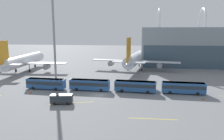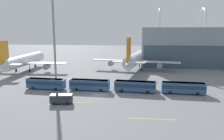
{
  "view_description": "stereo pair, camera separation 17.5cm",
  "coord_description": "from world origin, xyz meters",
  "px_view_note": "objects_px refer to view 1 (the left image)",
  "views": [
    {
      "loc": [
        11.67,
        -57.7,
        17.54
      ],
      "look_at": [
        1.26,
        18.15,
        4.0
      ],
      "focal_mm": 35.0,
      "sensor_mm": 36.0,
      "label": 1
    },
    {
      "loc": [
        11.84,
        -57.68,
        17.54
      ],
      "look_at": [
        1.26,
        18.15,
        4.0
      ],
      "focal_mm": 35.0,
      "sensor_mm": 36.0,
      "label": 2
    }
  ],
  "objects_px": {
    "shuttle_bus_0": "(46,83)",
    "floodlight_mast": "(54,25)",
    "shuttle_bus_1": "(90,84)",
    "service_van_foreground": "(62,98)",
    "airliner_at_gate_near": "(23,61)",
    "shuttle_bus_2": "(135,86)",
    "airliner_at_gate_far": "(135,59)",
    "traffic_cone_1": "(204,99)",
    "shuttle_bus_3": "(183,87)",
    "traffic_cone_0": "(30,92)"
  },
  "relations": [
    {
      "from": "shuttle_bus_0",
      "to": "floodlight_mast",
      "type": "height_order",
      "value": "floodlight_mast"
    },
    {
      "from": "service_van_foreground",
      "to": "traffic_cone_1",
      "type": "xyz_separation_m",
      "value": [
        35.57,
        8.06,
        -1.04
      ]
    },
    {
      "from": "service_van_foreground",
      "to": "traffic_cone_0",
      "type": "bearing_deg",
      "value": -39.84
    },
    {
      "from": "airliner_at_gate_far",
      "to": "shuttle_bus_0",
      "type": "bearing_deg",
      "value": 153.26
    },
    {
      "from": "traffic_cone_0",
      "to": "traffic_cone_1",
      "type": "bearing_deg",
      "value": 1.01
    },
    {
      "from": "shuttle_bus_0",
      "to": "service_van_foreground",
      "type": "xyz_separation_m",
      "value": [
        9.68,
        -12.47,
        -0.58
      ]
    },
    {
      "from": "service_van_foreground",
      "to": "airliner_at_gate_near",
      "type": "bearing_deg",
      "value": -59.63
    },
    {
      "from": "shuttle_bus_3",
      "to": "traffic_cone_0",
      "type": "height_order",
      "value": "shuttle_bus_3"
    },
    {
      "from": "airliner_at_gate_near",
      "to": "shuttle_bus_3",
      "type": "bearing_deg",
      "value": -116.35
    },
    {
      "from": "service_van_foreground",
      "to": "floodlight_mast",
      "type": "xyz_separation_m",
      "value": [
        -10.06,
        21.31,
        18.29
      ]
    },
    {
      "from": "airliner_at_gate_far",
      "to": "traffic_cone_1",
      "type": "relative_size",
      "value": 61.99
    },
    {
      "from": "airliner_at_gate_far",
      "to": "shuttle_bus_2",
      "type": "xyz_separation_m",
      "value": [
        1.3,
        -36.91,
        -3.26
      ]
    },
    {
      "from": "shuttle_bus_1",
      "to": "floodlight_mast",
      "type": "distance_m",
      "value": 24.1
    },
    {
      "from": "shuttle_bus_0",
      "to": "shuttle_bus_3",
      "type": "bearing_deg",
      "value": 3.62
    },
    {
      "from": "airliner_at_gate_far",
      "to": "shuttle_bus_2",
      "type": "relative_size",
      "value": 3.29
    },
    {
      "from": "airliner_at_gate_far",
      "to": "traffic_cone_1",
      "type": "height_order",
      "value": "airliner_at_gate_far"
    },
    {
      "from": "service_van_foreground",
      "to": "traffic_cone_1",
      "type": "distance_m",
      "value": 36.49
    },
    {
      "from": "shuttle_bus_1",
      "to": "service_van_foreground",
      "type": "distance_m",
      "value": 13.5
    },
    {
      "from": "shuttle_bus_0",
      "to": "shuttle_bus_1",
      "type": "distance_m",
      "value": 13.64
    },
    {
      "from": "airliner_at_gate_far",
      "to": "shuttle_bus_0",
      "type": "height_order",
      "value": "airliner_at_gate_far"
    },
    {
      "from": "airliner_at_gate_near",
      "to": "traffic_cone_1",
      "type": "relative_size",
      "value": 60.97
    },
    {
      "from": "service_van_foreground",
      "to": "shuttle_bus_2",
      "type": "bearing_deg",
      "value": -152.66
    },
    {
      "from": "airliner_at_gate_near",
      "to": "shuttle_bus_3",
      "type": "xyz_separation_m",
      "value": [
        64.0,
        -27.01,
        -2.83
      ]
    },
    {
      "from": "airliner_at_gate_near",
      "to": "service_van_foreground",
      "type": "bearing_deg",
      "value": -144.14
    },
    {
      "from": "shuttle_bus_2",
      "to": "traffic_cone_0",
      "type": "xyz_separation_m",
      "value": [
        -29.66,
        -5.69,
        -1.54
      ]
    },
    {
      "from": "shuttle_bus_3",
      "to": "shuttle_bus_2",
      "type": "bearing_deg",
      "value": -177.54
    },
    {
      "from": "shuttle_bus_2",
      "to": "airliner_at_gate_near",
      "type": "bearing_deg",
      "value": 155.62
    },
    {
      "from": "shuttle_bus_2",
      "to": "traffic_cone_1",
      "type": "bearing_deg",
      "value": -11.16
    },
    {
      "from": "shuttle_bus_0",
      "to": "shuttle_bus_1",
      "type": "relative_size",
      "value": 1.0
    },
    {
      "from": "shuttle_bus_0",
      "to": "shuttle_bus_2",
      "type": "bearing_deg",
      "value": 3.78
    },
    {
      "from": "shuttle_bus_2",
      "to": "shuttle_bus_3",
      "type": "bearing_deg",
      "value": 4.35
    },
    {
      "from": "airliner_at_gate_far",
      "to": "shuttle_bus_1",
      "type": "distance_m",
      "value": 39.07
    },
    {
      "from": "airliner_at_gate_near",
      "to": "shuttle_bus_1",
      "type": "bearing_deg",
      "value": -129.9
    },
    {
      "from": "airliner_at_gate_near",
      "to": "shuttle_bus_0",
      "type": "relative_size",
      "value": 3.25
    },
    {
      "from": "traffic_cone_0",
      "to": "shuttle_bus_3",
      "type": "bearing_deg",
      "value": 7.62
    },
    {
      "from": "floodlight_mast",
      "to": "traffic_cone_1",
      "type": "bearing_deg",
      "value": -16.19
    },
    {
      "from": "airliner_at_gate_far",
      "to": "floodlight_mast",
      "type": "xyz_separation_m",
      "value": [
        -26.34,
        -28.51,
        14.45
      ]
    },
    {
      "from": "shuttle_bus_0",
      "to": "service_van_foreground",
      "type": "bearing_deg",
      "value": -49.33
    },
    {
      "from": "airliner_at_gate_near",
      "to": "service_van_foreground",
      "type": "xyz_separation_m",
      "value": [
        32.79,
        -40.02,
        -3.41
      ]
    },
    {
      "from": "airliner_at_gate_far",
      "to": "shuttle_bus_2",
      "type": "distance_m",
      "value": 37.08
    },
    {
      "from": "airliner_at_gate_near",
      "to": "shuttle_bus_3",
      "type": "height_order",
      "value": "airliner_at_gate_near"
    },
    {
      "from": "airliner_at_gate_near",
      "to": "shuttle_bus_0",
      "type": "height_order",
      "value": "airliner_at_gate_near"
    },
    {
      "from": "airliner_at_gate_near",
      "to": "shuttle_bus_0",
      "type": "bearing_deg",
      "value": -143.47
    },
    {
      "from": "shuttle_bus_2",
      "to": "airliner_at_gate_far",
      "type": "bearing_deg",
      "value": 95.92
    },
    {
      "from": "shuttle_bus_0",
      "to": "shuttle_bus_2",
      "type": "distance_m",
      "value": 27.26
    },
    {
      "from": "airliner_at_gate_near",
      "to": "traffic_cone_1",
      "type": "distance_m",
      "value": 75.6
    },
    {
      "from": "shuttle_bus_0",
      "to": "airliner_at_gate_near",
      "type": "bearing_deg",
      "value": 132.85
    },
    {
      "from": "service_van_foreground",
      "to": "shuttle_bus_0",
      "type": "bearing_deg",
      "value": -61.14
    },
    {
      "from": "airliner_at_gate_near",
      "to": "airliner_at_gate_far",
      "type": "xyz_separation_m",
      "value": [
        49.07,
        9.8,
        0.43
      ]
    },
    {
      "from": "airliner_at_gate_near",
      "to": "airliner_at_gate_far",
      "type": "bearing_deg",
      "value": -82.17
    }
  ]
}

